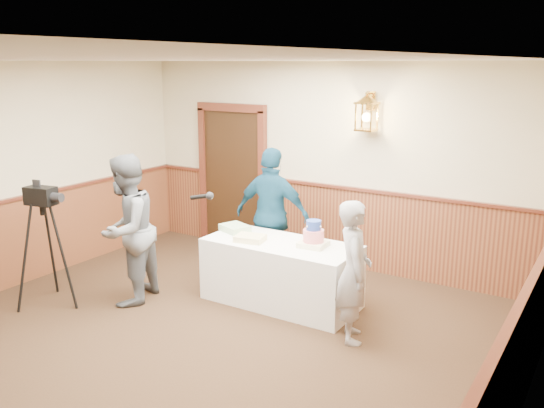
{
  "coord_description": "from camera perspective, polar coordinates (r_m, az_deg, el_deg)",
  "views": [
    {
      "loc": [
        3.46,
        -3.56,
        2.78
      ],
      "look_at": [
        0.19,
        1.7,
        1.25
      ],
      "focal_mm": 38.0,
      "sensor_mm": 36.0,
      "label": 1
    }
  ],
  "objects": [
    {
      "name": "ground",
      "position": [
        5.69,
        -11.16,
        -15.64
      ],
      "size": [
        7.0,
        7.0,
        0.0
      ],
      "primitive_type": "plane",
      "color": "#322013",
      "rests_on": "ground"
    },
    {
      "name": "room_shell",
      "position": [
        5.48,
        -9.09,
        0.43
      ],
      "size": [
        6.02,
        7.02,
        2.81
      ],
      "color": "#C6BA94",
      "rests_on": "ground"
    },
    {
      "name": "display_table",
      "position": [
        6.8,
        0.9,
        -6.83
      ],
      "size": [
        1.8,
        0.8,
        0.75
      ],
      "primitive_type": "cube",
      "color": "white",
      "rests_on": "ground"
    },
    {
      "name": "tiered_cake",
      "position": [
        6.52,
        4.13,
        -3.21
      ],
      "size": [
        0.31,
        0.31,
        0.31
      ],
      "rotation": [
        0.0,
        0.0,
        0.06
      ],
      "color": "beige",
      "rests_on": "display_table"
    },
    {
      "name": "sheet_cake_yellow",
      "position": [
        6.72,
        -2.18,
        -3.41
      ],
      "size": [
        0.38,
        0.31,
        0.07
      ],
      "primitive_type": "cube",
      "rotation": [
        0.0,
        0.0,
        0.2
      ],
      "color": "#F5EA92",
      "rests_on": "display_table"
    },
    {
      "name": "sheet_cake_green",
      "position": [
        7.12,
        -3.7,
        -2.4
      ],
      "size": [
        0.41,
        0.37,
        0.08
      ],
      "primitive_type": "cube",
      "rotation": [
        0.0,
        0.0,
        -0.35
      ],
      "color": "#A6CC90",
      "rests_on": "display_table"
    },
    {
      "name": "interviewer",
      "position": [
        6.9,
        -14.2,
        -2.51
      ],
      "size": [
        1.6,
        1.0,
        1.77
      ],
      "rotation": [
        0.0,
        0.0,
        -1.31
      ],
      "color": "slate",
      "rests_on": "ground"
    },
    {
      "name": "baker",
      "position": [
        5.88,
        8.1,
        -6.64
      ],
      "size": [
        0.57,
        0.64,
        1.47
      ],
      "primitive_type": "imported",
      "rotation": [
        0.0,
        0.0,
        2.09
      ],
      "color": "gray",
      "rests_on": "ground"
    },
    {
      "name": "assistant_p",
      "position": [
        7.38,
        0.04,
        -1.12
      ],
      "size": [
        1.05,
        0.51,
        1.74
      ],
      "primitive_type": "imported",
      "rotation": [
        0.0,
        0.0,
        3.23
      ],
      "color": "navy",
      "rests_on": "ground"
    },
    {
      "name": "tv_camera_rig",
      "position": [
        7.17,
        -21.45,
        -4.51
      ],
      "size": [
        0.56,
        0.52,
        1.42
      ],
      "rotation": [
        0.0,
        0.0,
        0.19
      ],
      "color": "black",
      "rests_on": "ground"
    }
  ]
}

